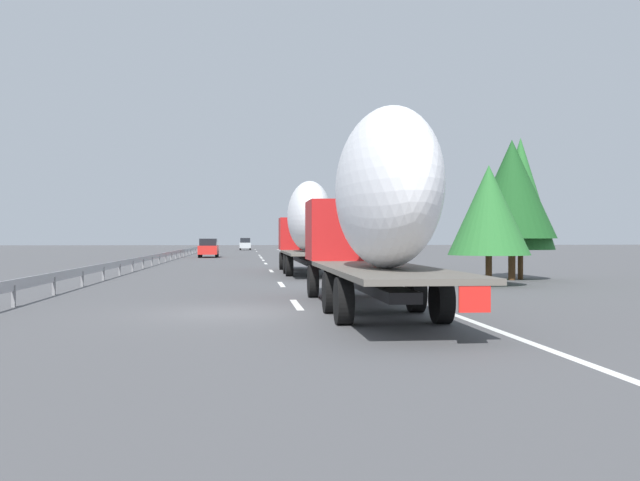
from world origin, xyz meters
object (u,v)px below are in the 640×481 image
(car_red_compact, at_px, (209,248))
(car_silver_hatch, at_px, (245,244))
(truck_lead, at_px, (307,223))
(road_sign, at_px, (327,234))
(truck_trailing, at_px, (376,206))

(car_red_compact, bearing_deg, car_silver_hatch, -4.79)
(truck_lead, distance_m, road_sign, 18.16)
(truck_lead, bearing_deg, truck_trailing, -180.00)
(truck_lead, bearing_deg, car_silver_hatch, 2.64)
(truck_trailing, bearing_deg, truck_lead, 0.00)
(truck_trailing, relative_size, car_red_compact, 2.82)
(car_red_compact, bearing_deg, road_sign, -145.16)
(truck_trailing, bearing_deg, car_red_compact, 7.51)
(car_silver_hatch, relative_size, car_red_compact, 0.91)
(truck_lead, distance_m, truck_trailing, 20.10)
(car_red_compact, bearing_deg, truck_trailing, -172.49)
(car_silver_hatch, bearing_deg, truck_trailing, -177.92)
(car_red_compact, relative_size, road_sign, 1.49)
(truck_trailing, distance_m, car_silver_hatch, 94.12)
(truck_lead, xyz_separation_m, road_sign, (17.88, -3.10, -0.49))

